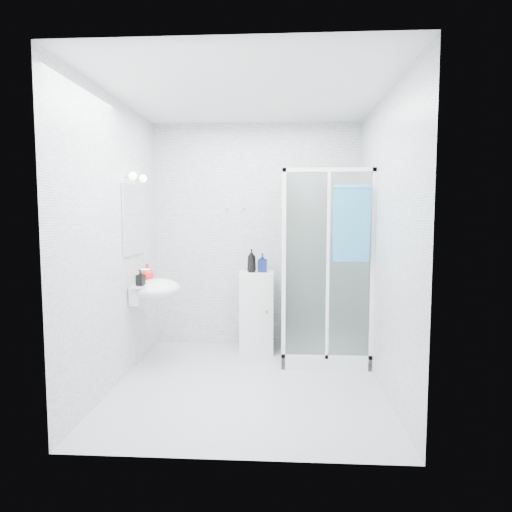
# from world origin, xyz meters

# --- Properties ---
(room) EXTENTS (2.40, 2.60, 2.60)m
(room) POSITION_xyz_m (0.00, 0.00, 1.30)
(room) COLOR white
(room) RESTS_ON ground
(shower_enclosure) EXTENTS (0.90, 0.95, 2.00)m
(shower_enclosure) POSITION_xyz_m (0.67, 0.77, 0.45)
(shower_enclosure) COLOR white
(shower_enclosure) RESTS_ON ground
(wall_basin) EXTENTS (0.46, 0.56, 0.35)m
(wall_basin) POSITION_xyz_m (-0.99, 0.45, 0.80)
(wall_basin) COLOR white
(wall_basin) RESTS_ON ground
(mirror) EXTENTS (0.02, 0.60, 0.70)m
(mirror) POSITION_xyz_m (-1.19, 0.45, 1.50)
(mirror) COLOR white
(mirror) RESTS_ON room
(vanity_lights) EXTENTS (0.10, 0.40, 0.08)m
(vanity_lights) POSITION_xyz_m (-1.14, 0.45, 1.92)
(vanity_lights) COLOR silver
(vanity_lights) RESTS_ON room
(wall_hooks) EXTENTS (0.23, 0.06, 0.03)m
(wall_hooks) POSITION_xyz_m (-0.25, 1.26, 1.62)
(wall_hooks) COLOR silver
(wall_hooks) RESTS_ON room
(storage_cabinet) EXTENTS (0.39, 0.41, 0.91)m
(storage_cabinet) POSITION_xyz_m (0.02, 1.01, 0.45)
(storage_cabinet) COLOR white
(storage_cabinet) RESTS_ON ground
(hand_towel) EXTENTS (0.34, 0.05, 0.73)m
(hand_towel) POSITION_xyz_m (0.96, 0.36, 1.48)
(hand_towel) COLOR teal
(hand_towel) RESTS_ON shower_enclosure
(shampoo_bottle_a) EXTENTS (0.11, 0.11, 0.26)m
(shampoo_bottle_a) POSITION_xyz_m (-0.04, 1.00, 1.04)
(shampoo_bottle_a) COLOR black
(shampoo_bottle_a) RESTS_ON storage_cabinet
(shampoo_bottle_b) EXTENTS (0.11, 0.11, 0.21)m
(shampoo_bottle_b) POSITION_xyz_m (0.08, 1.03, 1.01)
(shampoo_bottle_b) COLOR #0D1951
(shampoo_bottle_b) RESTS_ON storage_cabinet
(soap_dispenser_orange) EXTENTS (0.14, 0.14, 0.18)m
(soap_dispenser_orange) POSITION_xyz_m (-1.11, 0.62, 0.95)
(soap_dispenser_orange) COLOR red
(soap_dispenser_orange) RESTS_ON wall_basin
(soap_dispenser_black) EXTENTS (0.08, 0.09, 0.16)m
(soap_dispenser_black) POSITION_xyz_m (-1.07, 0.26, 0.94)
(soap_dispenser_black) COLOR black
(soap_dispenser_black) RESTS_ON wall_basin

